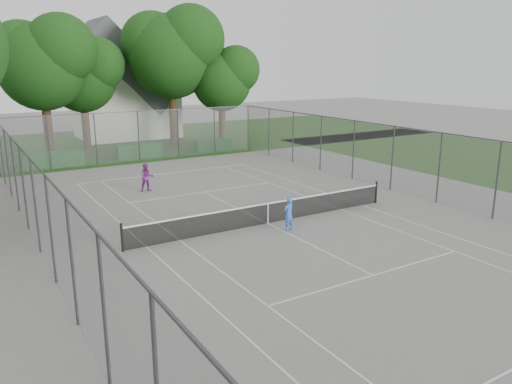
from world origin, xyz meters
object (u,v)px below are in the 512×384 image
house (125,91)px  woman_player (147,177)px  tennis_net (268,212)px  girl_player (289,214)px

house → woman_player: house is taller
tennis_net → woman_player: woman_player is taller
tennis_net → girl_player: bearing=-78.7°
girl_player → tennis_net: bearing=-93.1°
girl_player → woman_player: (-2.78, 9.41, 0.04)m
woman_player → tennis_net: bearing=-64.0°
girl_player → woman_player: size_ratio=0.94×
girl_player → woman_player: woman_player is taller
tennis_net → house: house is taller
house → girl_player: house is taller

